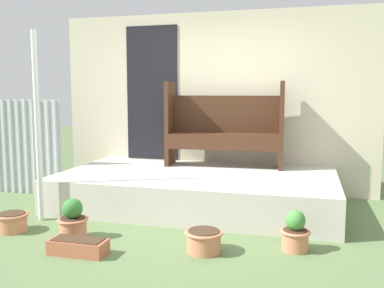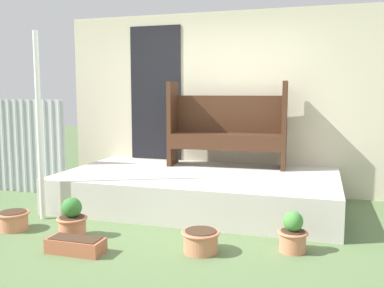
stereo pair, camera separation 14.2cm
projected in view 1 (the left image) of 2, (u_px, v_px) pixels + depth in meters
The scene contains 10 objects.
ground_plane at pixel (182, 229), 4.57m from camera, with size 24.00×24.00×0.00m, color #5B7547.
porch_slab at pixel (197, 190), 5.47m from camera, with size 3.45×1.89×0.43m.
house_wall at pixel (211, 102), 6.28m from camera, with size 4.65×0.08×2.60m.
support_post at pixel (37, 127), 4.77m from camera, with size 0.06×0.06×2.13m.
bench at pixel (225, 125), 5.91m from camera, with size 1.63×0.48×1.17m.
flower_pot_left at pixel (12, 221), 4.48m from camera, with size 0.34×0.34×0.20m.
flower_pot_middle at pixel (73, 221), 4.27m from camera, with size 0.31×0.31×0.41m.
flower_pot_right at pixel (204, 240), 3.90m from camera, with size 0.36×0.36×0.20m.
flower_pot_far_right at pixel (295, 233), 3.93m from camera, with size 0.28×0.28×0.38m.
planter_box_rect at pixel (78, 247), 3.86m from camera, with size 0.53×0.22×0.14m.
Camera 1 is at (1.27, -4.25, 1.46)m, focal length 40.00 mm.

